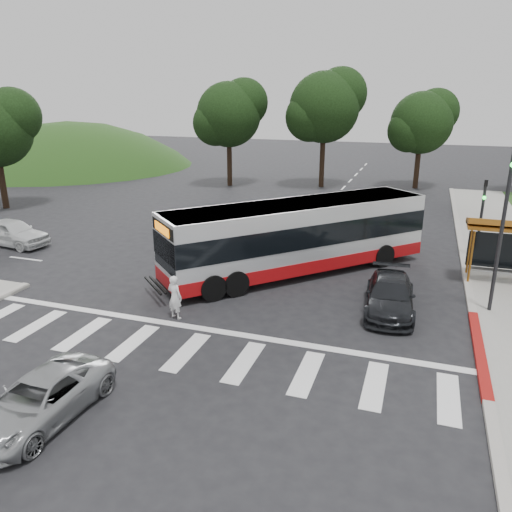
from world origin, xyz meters
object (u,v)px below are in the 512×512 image
at_px(silver_suv_south, 39,399).
at_px(transit_bus, 298,238).
at_px(pedestrian, 175,297).
at_px(dark_sedan, 390,295).

bearing_deg(silver_suv_south, transit_bus, 77.27).
distance_m(pedestrian, dark_sedan, 8.15).
bearing_deg(transit_bus, silver_suv_south, -61.77).
bearing_deg(transit_bus, dark_sedan, 7.96).
bearing_deg(silver_suv_south, dark_sedan, 53.34).
relative_size(dark_sedan, silver_suv_south, 1.05).
bearing_deg(transit_bus, pedestrian, -72.27).
distance_m(dark_sedan, silver_suv_south, 12.59).
distance_m(transit_bus, dark_sedan, 5.54).
bearing_deg(pedestrian, transit_bus, -100.89).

